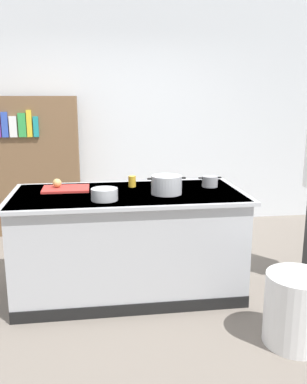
# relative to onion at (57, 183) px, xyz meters

# --- Properties ---
(ground_plane) EXTENTS (10.00, 10.00, 0.00)m
(ground_plane) POSITION_rel_onion_xyz_m (0.60, -0.20, -0.96)
(ground_plane) COLOR slate
(back_wall) EXTENTS (6.40, 0.12, 3.00)m
(back_wall) POSITION_rel_onion_xyz_m (0.60, 1.90, 0.54)
(back_wall) COLOR silver
(back_wall) RESTS_ON ground_plane
(counter_island) EXTENTS (1.98, 0.98, 0.90)m
(counter_island) POSITION_rel_onion_xyz_m (0.60, -0.20, -0.49)
(counter_island) COLOR #B7BABF
(counter_island) RESTS_ON ground_plane
(cutting_board) EXTENTS (0.40, 0.28, 0.02)m
(cutting_board) POSITION_rel_onion_xyz_m (0.08, -0.03, -0.05)
(cutting_board) COLOR red
(cutting_board) RESTS_ON counter_island
(onion) EXTENTS (0.08, 0.08, 0.08)m
(onion) POSITION_rel_onion_xyz_m (0.00, 0.00, 0.00)
(onion) COLOR tan
(onion) RESTS_ON cutting_board
(stock_pot) EXTENTS (0.32, 0.26, 0.15)m
(stock_pot) POSITION_rel_onion_xyz_m (0.92, -0.29, 0.02)
(stock_pot) COLOR #B7BABF
(stock_pot) RESTS_ON counter_island
(sauce_pan) EXTENTS (0.21, 0.14, 0.10)m
(sauce_pan) POSITION_rel_onion_xyz_m (1.36, -0.07, -0.01)
(sauce_pan) COLOR #99999E
(sauce_pan) RESTS_ON counter_island
(mixing_bowl) EXTENTS (0.21, 0.21, 0.09)m
(mixing_bowl) POSITION_rel_onion_xyz_m (0.40, -0.44, -0.01)
(mixing_bowl) COLOR #B7BABF
(mixing_bowl) RESTS_ON counter_island
(juice_cup) EXTENTS (0.07, 0.07, 0.10)m
(juice_cup) POSITION_rel_onion_xyz_m (0.66, 0.02, -0.01)
(juice_cup) COLOR yellow
(juice_cup) RESTS_ON counter_island
(trash_bin) EXTENTS (0.45, 0.45, 0.51)m
(trash_bin) POSITION_rel_onion_xyz_m (1.69, -1.17, -0.70)
(trash_bin) COLOR white
(trash_bin) RESTS_ON ground_plane
(bookshelf) EXTENTS (1.10, 0.31, 1.70)m
(bookshelf) POSITION_rel_onion_xyz_m (-0.42, 1.60, -0.10)
(bookshelf) COLOR brown
(bookshelf) RESTS_ON ground_plane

